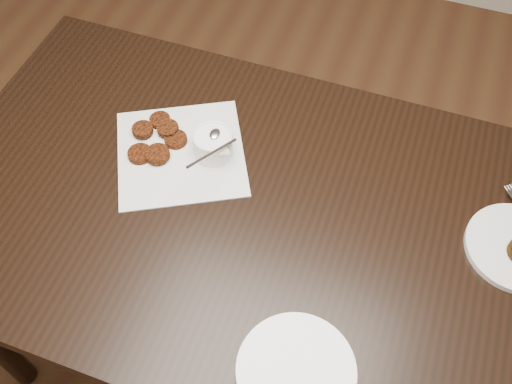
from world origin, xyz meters
TOP-DOWN VIEW (x-y plane):
  - floor at (0.00, 0.00)m, footprint 4.00×4.00m
  - table at (-0.04, 0.11)m, footprint 1.29×0.83m
  - napkin at (-0.20, 0.20)m, footprint 0.37×0.37m
  - sauce_ramekin at (-0.13, 0.23)m, footprint 0.14×0.14m
  - patty_cluster at (-0.26, 0.22)m, footprint 0.20×0.20m
  - plate_empty at (0.19, -0.18)m, footprint 0.27×0.27m

SIDE VIEW (x-z plane):
  - floor at x=0.00m, z-range 0.00..0.00m
  - table at x=-0.04m, z-range 0.00..0.75m
  - napkin at x=-0.20m, z-range 0.75..0.75m
  - plate_empty at x=0.19m, z-range 0.75..0.76m
  - patty_cluster at x=-0.26m, z-range 0.75..0.77m
  - sauce_ramekin at x=-0.13m, z-range 0.75..0.87m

